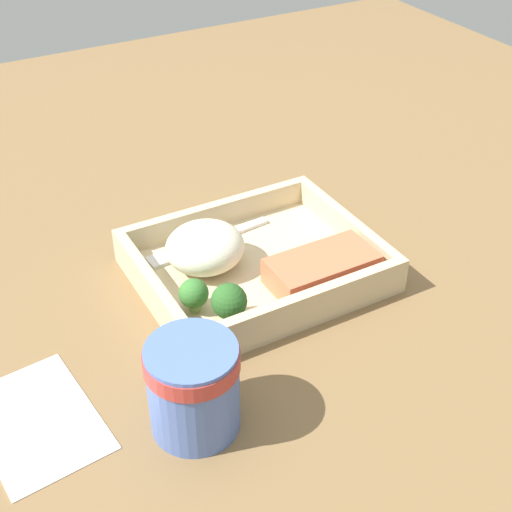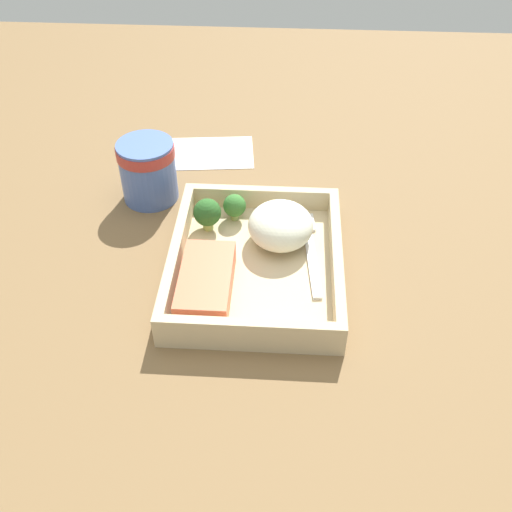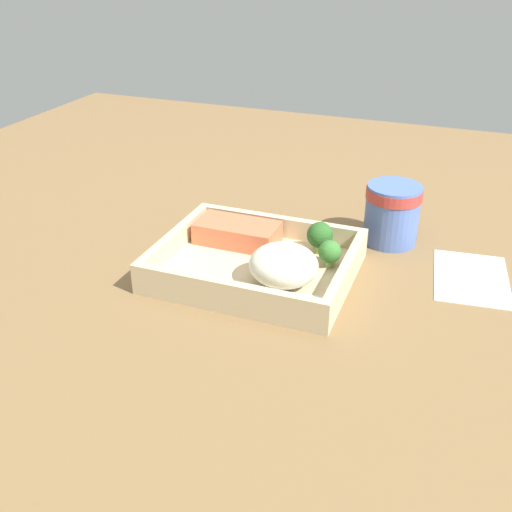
# 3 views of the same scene
# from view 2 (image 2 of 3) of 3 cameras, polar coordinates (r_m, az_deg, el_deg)

# --- Properties ---
(ground_plane) EXTENTS (1.60, 1.60, 0.02)m
(ground_plane) POSITION_cam_2_polar(r_m,az_deg,el_deg) (0.76, 0.00, -2.09)
(ground_plane) COLOR brown
(takeout_tray) EXTENTS (0.25, 0.21, 0.01)m
(takeout_tray) POSITION_cam_2_polar(r_m,az_deg,el_deg) (0.74, 0.00, -1.20)
(takeout_tray) COLOR #C8B48B
(takeout_tray) RESTS_ON ground_plane
(tray_rim) EXTENTS (0.25, 0.21, 0.03)m
(tray_rim) POSITION_cam_2_polar(r_m,az_deg,el_deg) (0.73, 0.00, -0.00)
(tray_rim) COLOR #C8B48B
(tray_rim) RESTS_ON takeout_tray
(salmon_fillet) EXTENTS (0.12, 0.06, 0.03)m
(salmon_fillet) POSITION_cam_2_polar(r_m,az_deg,el_deg) (0.70, -4.79, -2.52)
(salmon_fillet) COLOR #E56945
(salmon_fillet) RESTS_ON takeout_tray
(mashed_potatoes) EXTENTS (0.09, 0.08, 0.05)m
(mashed_potatoes) POSITION_cam_2_polar(r_m,az_deg,el_deg) (0.76, 2.36, 2.92)
(mashed_potatoes) COLOR silver
(mashed_potatoes) RESTS_ON takeout_tray
(broccoli_floret_1) EXTENTS (0.03, 0.03, 0.04)m
(broccoli_floret_1) POSITION_cam_2_polar(r_m,az_deg,el_deg) (0.80, -2.06, 4.77)
(broccoli_floret_1) COLOR #7C9756
(broccoli_floret_1) RESTS_ON takeout_tray
(broccoli_floret_2) EXTENTS (0.04, 0.04, 0.04)m
(broccoli_floret_2) POSITION_cam_2_polar(r_m,az_deg,el_deg) (0.78, -4.66, 4.10)
(broccoli_floret_2) COLOR #8CAC5A
(broccoli_floret_2) RESTS_ON takeout_tray
(fork) EXTENTS (0.16, 0.03, 0.00)m
(fork) POSITION_cam_2_polar(r_m,az_deg,el_deg) (0.76, 5.15, 0.80)
(fork) COLOR silver
(fork) RESTS_ON takeout_tray
(paper_cup) EXTENTS (0.08, 0.08, 0.09)m
(paper_cup) POSITION_cam_2_polar(r_m,az_deg,el_deg) (0.86, -10.28, 8.24)
(paper_cup) COLOR #4D6BB6
(paper_cup) RESTS_ON ground_plane
(receipt_slip) EXTENTS (0.11, 0.15, 0.00)m
(receipt_slip) POSITION_cam_2_polar(r_m,az_deg,el_deg) (0.97, -4.46, 9.78)
(receipt_slip) COLOR white
(receipt_slip) RESTS_ON ground_plane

